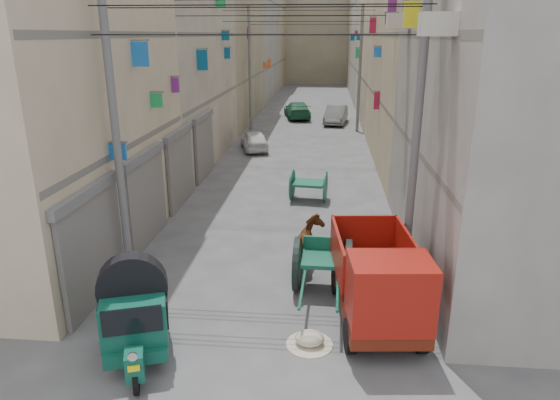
# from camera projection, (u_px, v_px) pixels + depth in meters

# --- Properties ---
(building_row_left) EXTENTS (8.00, 62.00, 14.00)m
(building_row_left) POSITION_uv_depth(u_px,v_px,m) (205.00, 31.00, 38.32)
(building_row_left) COLOR #C7B296
(building_row_left) RESTS_ON ground
(building_row_right) EXTENTS (8.00, 62.00, 14.00)m
(building_row_right) POSITION_uv_depth(u_px,v_px,m) (416.00, 31.00, 36.92)
(building_row_right) COLOR #99958F
(building_row_right) RESTS_ON ground
(end_cap_building) EXTENTS (22.00, 10.00, 13.00)m
(end_cap_building) POSITION_uv_depth(u_px,v_px,m) (317.00, 32.00, 67.71)
(end_cap_building) COLOR gray
(end_cap_building) RESTS_ON ground
(shutters_left) EXTENTS (0.18, 14.40, 2.88)m
(shutters_left) POSITION_uv_depth(u_px,v_px,m) (166.00, 179.00, 17.09)
(shutters_left) COLOR #515257
(shutters_left) RESTS_ON ground
(signboards) EXTENTS (8.22, 40.52, 5.67)m
(signboards) POSITION_uv_depth(u_px,v_px,m) (299.00, 89.00, 26.80)
(signboards) COLOR #0B567E
(signboards) RESTS_ON ground
(utility_poles) EXTENTS (7.40, 22.20, 8.00)m
(utility_poles) POSITION_uv_depth(u_px,v_px,m) (293.00, 86.00, 22.22)
(utility_poles) COLOR slate
(utility_poles) RESTS_ON ground
(overhead_cables) EXTENTS (7.40, 22.52, 1.12)m
(overhead_cables) POSITION_uv_depth(u_px,v_px,m) (289.00, 19.00, 18.88)
(overhead_cables) COLOR black
(overhead_cables) RESTS_ON ground
(auto_rickshaw) EXTENTS (1.84, 2.47, 1.67)m
(auto_rickshaw) POSITION_uv_depth(u_px,v_px,m) (135.00, 311.00, 9.90)
(auto_rickshaw) COLOR black
(auto_rickshaw) RESTS_ON ground
(tonga_cart) EXTENTS (1.50, 3.09, 1.38)m
(tonga_cart) POSITION_uv_depth(u_px,v_px,m) (322.00, 264.00, 12.53)
(tonga_cart) COLOR black
(tonga_cart) RESTS_ON ground
(mini_truck) EXTENTS (2.00, 3.85, 2.08)m
(mini_truck) POSITION_uv_depth(u_px,v_px,m) (380.00, 289.00, 10.73)
(mini_truck) COLOR black
(mini_truck) RESTS_ON ground
(second_cart) EXTENTS (1.49, 1.35, 1.21)m
(second_cart) POSITION_uv_depth(u_px,v_px,m) (309.00, 185.00, 19.39)
(second_cart) COLOR #13553F
(second_cart) RESTS_ON ground
(feed_sack) EXTENTS (0.62, 0.49, 0.31)m
(feed_sack) POSITION_uv_depth(u_px,v_px,m) (310.00, 338.00, 10.45)
(feed_sack) COLOR beige
(feed_sack) RESTS_ON ground
(horse) EXTENTS (0.84, 1.69, 1.39)m
(horse) POSITION_uv_depth(u_px,v_px,m) (309.00, 245.00, 13.71)
(horse) COLOR brown
(horse) RESTS_ON ground
(distant_car_white) EXTENTS (2.14, 3.47, 1.10)m
(distant_car_white) POSITION_uv_depth(u_px,v_px,m) (254.00, 140.00, 27.97)
(distant_car_white) COLOR silver
(distant_car_white) RESTS_ON ground
(distant_car_grey) EXTENTS (1.89, 4.09, 1.30)m
(distant_car_grey) POSITION_uv_depth(u_px,v_px,m) (336.00, 115.00, 36.22)
(distant_car_grey) COLOR #585D59
(distant_car_grey) RESTS_ON ground
(distant_car_green) EXTENTS (2.50, 4.60, 1.27)m
(distant_car_green) POSITION_uv_depth(u_px,v_px,m) (297.00, 110.00, 38.59)
(distant_car_green) COLOR #21603D
(distant_car_green) RESTS_ON ground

